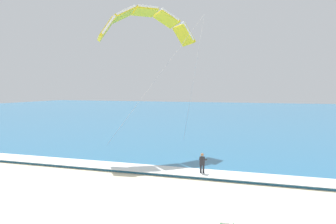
{
  "coord_description": "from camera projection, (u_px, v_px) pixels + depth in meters",
  "views": [
    {
      "loc": [
        5.31,
        -13.03,
        6.4
      ],
      "look_at": [
        -4.64,
        15.02,
        4.34
      ],
      "focal_mm": 38.76,
      "sensor_mm": 36.0,
      "label": 1
    }
  ],
  "objects": [
    {
      "name": "kite_primary",
      "position": [
        146.0,
        22.0,
        33.92
      ],
      "size": [
        10.84,
        10.27,
        12.71
      ],
      "color": "yellow"
    },
    {
      "name": "sea",
      "position": [
        271.0,
        115.0,
        81.22
      ],
      "size": [
        200.0,
        120.0,
        0.2
      ],
      "primitive_type": "cube",
      "color": "teal",
      "rests_on": "ground"
    },
    {
      "name": "surfboard",
      "position": [
        202.0,
        176.0,
        25.92
      ],
      "size": [
        0.48,
        1.41,
        0.09
      ],
      "color": "white",
      "rests_on": "ground"
    },
    {
      "name": "surf_foam",
      "position": [
        215.0,
        174.0,
        25.75
      ],
      "size": [
        200.0,
        2.43,
        0.04
      ],
      "primitive_type": "cube",
      "color": "white",
      "rests_on": "sea"
    },
    {
      "name": "kitesurfer",
      "position": [
        202.0,
        163.0,
        25.88
      ],
      "size": [
        0.55,
        0.53,
        1.69
      ],
      "color": "#232328",
      "rests_on": "ground"
    }
  ]
}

